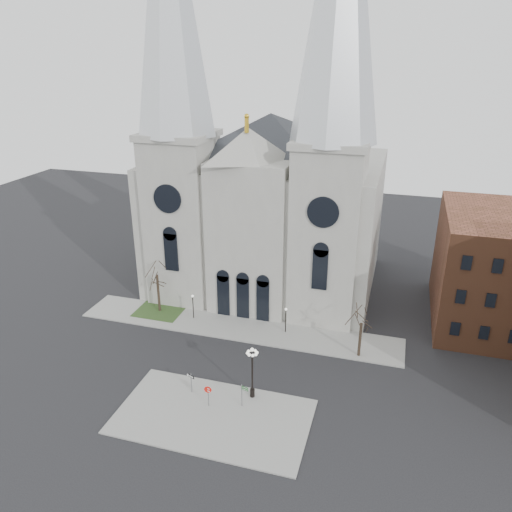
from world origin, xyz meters
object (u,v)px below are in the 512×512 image
(globe_lamp, at_px, (252,366))
(street_name_sign, at_px, (243,394))
(stop_sign, at_px, (208,391))
(one_way_sign, at_px, (191,380))

(globe_lamp, height_order, street_name_sign, globe_lamp)
(stop_sign, xyz_separation_m, globe_lamp, (3.60, 2.53, 1.85))
(stop_sign, bearing_deg, one_way_sign, 165.26)
(street_name_sign, bearing_deg, stop_sign, -150.53)
(street_name_sign, bearing_deg, one_way_sign, -172.16)
(one_way_sign, bearing_deg, stop_sign, -6.49)
(globe_lamp, relative_size, one_way_sign, 2.56)
(stop_sign, distance_m, street_name_sign, 3.26)
(stop_sign, distance_m, one_way_sign, 2.79)
(one_way_sign, xyz_separation_m, street_name_sign, (5.50, -0.54, -0.06))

